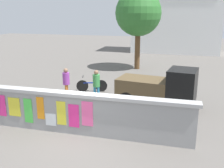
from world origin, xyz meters
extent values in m
plane|color=#605B56|center=(0.00, 8.00, 0.00)|extent=(60.00, 60.00, 0.00)
cube|color=#949494|center=(0.00, 0.00, 0.72)|extent=(7.68, 0.30, 1.44)
cube|color=#A5A5A5|center=(0.00, 0.00, 1.50)|extent=(7.88, 0.42, 0.12)
cube|color=#F42D8C|center=(-3.39, -0.16, 0.85)|extent=(0.44, 0.04, 0.84)
cube|color=yellow|center=(-2.80, -0.16, 0.84)|extent=(0.50, 0.02, 0.73)
cube|color=#4CD84C|center=(-2.21, -0.16, 0.75)|extent=(0.35, 0.03, 0.95)
cube|color=orange|center=(-1.69, -0.16, 0.90)|extent=(0.29, 0.01, 0.85)
cube|color=silver|center=(-1.30, -0.16, 0.49)|extent=(0.42, 0.02, 0.47)
cube|color=yellow|center=(-0.86, -0.16, 0.79)|extent=(0.35, 0.02, 0.90)
cube|color=#F42D8C|center=(-0.38, -0.16, 0.73)|extent=(0.40, 0.02, 0.87)
cube|color=#F9599E|center=(0.14, -0.16, 0.87)|extent=(0.41, 0.02, 0.91)
cylinder|color=black|center=(3.51, 4.21, 0.35)|extent=(0.72, 0.30, 0.70)
cylinder|color=black|center=(3.31, 2.93, 0.35)|extent=(0.72, 0.30, 0.70)
cylinder|color=black|center=(1.04, 4.58, 0.35)|extent=(0.72, 0.30, 0.70)
cylinder|color=black|center=(0.84, 3.30, 0.35)|extent=(0.72, 0.30, 0.70)
cube|color=black|center=(3.31, 3.58, 1.10)|extent=(1.41, 1.66, 1.50)
cube|color=brown|center=(1.53, 3.85, 0.80)|extent=(2.60, 1.84, 0.90)
cylinder|color=black|center=(-1.74, 1.33, 0.30)|extent=(0.61, 0.17, 0.60)
cylinder|color=black|center=(-3.04, 1.19, 0.30)|extent=(0.61, 0.18, 0.60)
cube|color=gold|center=(-2.39, 1.26, 0.58)|extent=(1.02, 0.35, 0.32)
cube|color=black|center=(-2.59, 1.24, 0.76)|extent=(0.58, 0.28, 0.10)
cube|color=#262626|center=(-1.84, 1.32, 0.85)|extent=(0.10, 0.56, 0.03)
cylinder|color=black|center=(-2.01, 4.90, 0.33)|extent=(0.64, 0.23, 0.66)
cylinder|color=black|center=(-1.01, 5.20, 0.33)|extent=(0.64, 0.23, 0.66)
cube|color=#1933A5|center=(-1.51, 5.05, 0.51)|extent=(0.92, 0.32, 0.06)
cylinder|color=#1933A5|center=(-1.36, 5.09, 0.73)|extent=(0.04, 0.04, 0.40)
cube|color=black|center=(-1.36, 5.09, 0.93)|extent=(0.21, 0.14, 0.05)
cube|color=black|center=(-1.96, 4.91, 0.88)|extent=(0.17, 0.43, 0.03)
cylinder|color=black|center=(-0.51, 1.22, 0.33)|extent=(0.66, 0.05, 0.66)
cylinder|color=black|center=(0.54, 1.24, 0.33)|extent=(0.66, 0.05, 0.66)
cube|color=#1933A5|center=(0.01, 1.23, 0.51)|extent=(0.95, 0.06, 0.06)
cylinder|color=#1933A5|center=(0.16, 1.23, 0.73)|extent=(0.03, 0.03, 0.40)
cube|color=black|center=(0.16, 1.23, 0.93)|extent=(0.20, 0.08, 0.05)
cube|color=black|center=(-0.46, 1.22, 0.88)|extent=(0.05, 0.44, 0.03)
cylinder|color=#338CBF|center=(-0.63, 3.49, 0.40)|extent=(0.12, 0.12, 0.80)
cylinder|color=#338CBF|center=(-0.79, 3.40, 0.40)|extent=(0.12, 0.12, 0.80)
cylinder|color=#3F994C|center=(-0.71, 3.45, 1.10)|extent=(0.46, 0.46, 0.60)
sphere|color=#8C664C|center=(-0.71, 3.45, 1.51)|extent=(0.22, 0.22, 0.22)
cylinder|color=#BF6626|center=(-2.31, 3.53, 0.40)|extent=(0.12, 0.12, 0.80)
cylinder|color=#BF6626|center=(-2.27, 3.35, 0.40)|extent=(0.12, 0.12, 0.80)
cylinder|color=purple|center=(-2.29, 3.44, 1.10)|extent=(0.40, 0.40, 0.60)
sphere|color=#8C664C|center=(-2.29, 3.44, 1.51)|extent=(0.22, 0.22, 0.22)
cylinder|color=brown|center=(-0.10, 11.66, 1.50)|extent=(0.40, 0.40, 3.01)
sphere|color=#2D6C2B|center=(-0.10, 11.66, 4.20)|extent=(3.40, 3.40, 3.40)
cube|color=white|center=(2.37, 21.28, 3.49)|extent=(8.95, 4.01, 6.97)
camera|label=1|loc=(3.20, -8.32, 4.37)|focal=42.52mm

